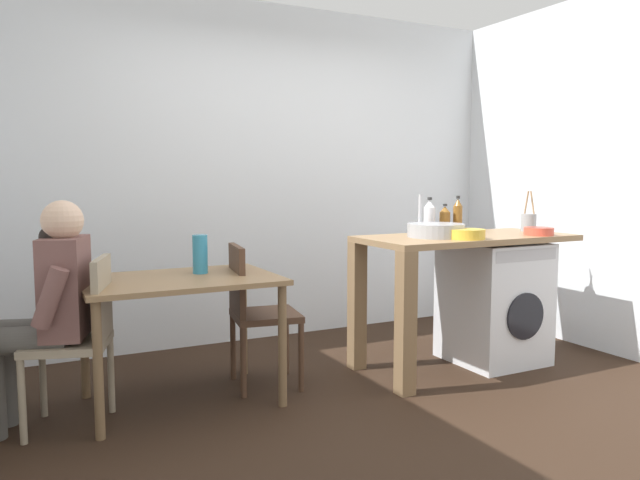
% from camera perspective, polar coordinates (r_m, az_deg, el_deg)
% --- Properties ---
extents(ground_plane, '(5.46, 5.46, 0.00)m').
position_cam_1_polar(ground_plane, '(3.68, 5.46, -15.06)').
color(ground_plane, black).
extents(wall_back, '(4.60, 0.10, 2.70)m').
position_cam_1_polar(wall_back, '(5.01, -5.21, 6.21)').
color(wall_back, silver).
rests_on(wall_back, ground_plane).
extents(wall_counter_side, '(0.10, 3.80, 2.70)m').
position_cam_1_polar(wall_counter_side, '(4.94, 27.30, 5.61)').
color(wall_counter_side, silver).
rests_on(wall_counter_side, ground_plane).
extents(dining_table, '(1.10, 0.76, 0.74)m').
position_cam_1_polar(dining_table, '(3.62, -12.98, -4.96)').
color(dining_table, olive).
rests_on(dining_table, ground_plane).
extents(chair_person_seat, '(0.50, 0.50, 0.90)m').
position_cam_1_polar(chair_person_seat, '(3.44, -21.42, -8.08)').
color(chair_person_seat, gray).
rests_on(chair_person_seat, ground_plane).
extents(chair_opposite, '(0.46, 0.46, 0.90)m').
position_cam_1_polar(chair_opposite, '(3.84, -6.21, -6.29)').
color(chair_opposite, '#4C3323').
rests_on(chair_opposite, ground_plane).
extents(seated_person, '(0.56, 0.54, 1.20)m').
position_cam_1_polar(seated_person, '(3.45, -24.15, -5.39)').
color(seated_person, '#595651').
rests_on(seated_person, ground_plane).
extents(kitchen_counter, '(1.50, 0.68, 0.92)m').
position_cam_1_polar(kitchen_counter, '(4.19, 11.33, -1.85)').
color(kitchen_counter, olive).
rests_on(kitchen_counter, ground_plane).
extents(washing_machine, '(0.60, 0.61, 0.86)m').
position_cam_1_polar(washing_machine, '(4.55, 15.99, -5.60)').
color(washing_machine, silver).
rests_on(washing_machine, ground_plane).
extents(sink_basin, '(0.38, 0.38, 0.09)m').
position_cam_1_polar(sink_basin, '(4.14, 10.82, 0.90)').
color(sink_basin, '#9EA0A5').
rests_on(sink_basin, kitchen_counter).
extents(tap, '(0.02, 0.02, 0.28)m').
position_cam_1_polar(tap, '(4.27, 9.37, 2.35)').
color(tap, '#B2B2B7').
rests_on(tap, kitchen_counter).
extents(bottle_tall_green, '(0.08, 0.08, 0.26)m').
position_cam_1_polar(bottle_tall_green, '(4.44, 10.23, 2.16)').
color(bottle_tall_green, silver).
rests_on(bottle_tall_green, kitchen_counter).
extents(bottle_squat_brown, '(0.08, 0.08, 0.21)m').
position_cam_1_polar(bottle_squat_brown, '(4.51, 11.63, 1.90)').
color(bottle_squat_brown, brown).
rests_on(bottle_squat_brown, kitchen_counter).
extents(bottle_clear_small, '(0.07, 0.07, 0.27)m').
position_cam_1_polar(bottle_clear_small, '(4.56, 12.80, 2.25)').
color(bottle_clear_small, brown).
rests_on(bottle_clear_small, kitchen_counter).
extents(mixing_bowl, '(0.23, 0.23, 0.06)m').
position_cam_1_polar(mixing_bowl, '(4.04, 13.62, 0.60)').
color(mixing_bowl, gold).
rests_on(mixing_bowl, kitchen_counter).
extents(utensil_crock, '(0.11, 0.11, 0.30)m').
position_cam_1_polar(utensil_crock, '(4.77, 18.99, 1.61)').
color(utensil_crock, gray).
rests_on(utensil_crock, kitchen_counter).
extents(colander, '(0.20, 0.20, 0.06)m').
position_cam_1_polar(colander, '(4.45, 19.84, 0.82)').
color(colander, '#D84C38').
rests_on(colander, kitchen_counter).
extents(vase, '(0.09, 0.09, 0.23)m').
position_cam_1_polar(vase, '(3.72, -11.19, -1.31)').
color(vase, teal).
rests_on(vase, dining_table).
extents(scissors, '(0.15, 0.06, 0.01)m').
position_cam_1_polar(scissors, '(4.20, 13.94, 0.34)').
color(scissors, '#B2B2B7').
rests_on(scissors, kitchen_counter).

